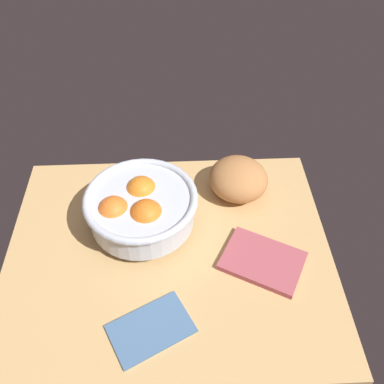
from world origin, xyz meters
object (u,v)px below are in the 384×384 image
(napkin_spare, at_px, (263,261))
(fruit_bowl, at_px, (140,207))
(napkin_folded, at_px, (151,328))
(bread_loaf, at_px, (238,179))

(napkin_spare, bearing_deg, fruit_bowl, -24.16)
(fruit_bowl, distance_m, napkin_folded, 0.25)
(fruit_bowl, xyz_separation_m, bread_loaf, (-0.22, -0.09, -0.02))
(bread_loaf, relative_size, napkin_folded, 0.94)
(fruit_bowl, distance_m, bread_loaf, 0.23)
(fruit_bowl, distance_m, napkin_spare, 0.27)
(bread_loaf, relative_size, napkin_spare, 0.87)
(napkin_spare, bearing_deg, bread_loaf, -82.15)
(napkin_folded, bearing_deg, fruit_bowl, -84.50)
(fruit_bowl, relative_size, bread_loaf, 1.75)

